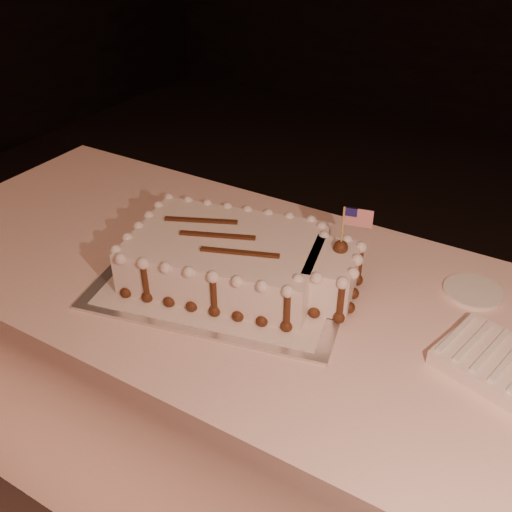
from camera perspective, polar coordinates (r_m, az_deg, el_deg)
The scene contains 7 objects.
room_shell at distance 0.48m, azimuth -12.61°, elevation 14.82°, with size 6.10×8.10×2.90m.
banquet_table at distance 1.53m, azimuth 8.01°, elevation -16.84°, with size 2.40×0.80×0.75m, color #FFD1C5.
cake_board at distance 1.36m, azimuth -2.89°, elevation -2.12°, with size 0.58×0.43×0.01m, color silver.
doily at distance 1.36m, azimuth -2.90°, elevation -1.95°, with size 0.52×0.39×0.00m, color silver.
sheet_cake at distance 1.32m, azimuth -1.71°, elevation -0.32°, with size 0.57×0.39×0.22m.
napkin_stack at distance 1.21m, azimuth 23.72°, elevation -10.10°, with size 0.28×0.23×0.04m.
side_plate at distance 1.41m, azimuth 20.88°, elevation -3.33°, with size 0.13×0.13×0.01m, color white.
Camera 1 is at (0.32, -0.33, 1.55)m, focal length 40.00 mm.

